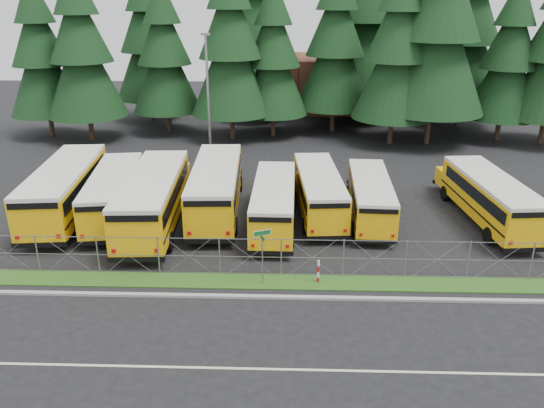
{
  "coord_description": "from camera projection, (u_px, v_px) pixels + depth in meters",
  "views": [
    {
      "loc": [
        -0.72,
        -23.89,
        12.94
      ],
      "look_at": [
        -1.6,
        4.0,
        1.78
      ],
      "focal_mm": 35.0,
      "sensor_mm": 36.0,
      "label": 1
    }
  ],
  "objects": [
    {
      "name": "conifer_0",
      "position": [
        41.0,
        57.0,
        48.76
      ],
      "size": [
        6.69,
        6.69,
        14.78
      ],
      "primitive_type": null,
      "color": "black",
      "rests_on": "ground"
    },
    {
      "name": "bus_5",
      "position": [
        318.0,
        192.0,
        32.98
      ],
      "size": [
        3.22,
        10.61,
        2.74
      ],
      "primitive_type": null,
      "rotation": [
        0.0,
        0.0,
        0.07
      ],
      "color": "#E7A707",
      "rests_on": "ground"
    },
    {
      "name": "road_lane_line",
      "position": [
        305.0,
        370.0,
        19.53
      ],
      "size": [
        50.0,
        0.12,
        0.01
      ],
      "primitive_type": "cube",
      "color": "beige",
      "rests_on": "ground"
    },
    {
      "name": "conifer_12",
      "position": [
        362.0,
        11.0,
        54.1
      ],
      "size": [
        10.14,
        10.14,
        22.42
      ],
      "primitive_type": null,
      "color": "black",
      "rests_on": "ground"
    },
    {
      "name": "bus_4",
      "position": [
        274.0,
        204.0,
        31.27
      ],
      "size": [
        2.59,
        10.36,
        2.71
      ],
      "primitive_type": null,
      "rotation": [
        0.0,
        0.0,
        -0.01
      ],
      "color": "#E7A707",
      "rests_on": "ground"
    },
    {
      "name": "curb",
      "position": [
        302.0,
        298.0,
        24.06
      ],
      "size": [
        50.0,
        0.25,
        0.12
      ],
      "primitive_type": "cube",
      "color": "gray",
      "rests_on": "ground"
    },
    {
      "name": "conifer_7",
      "position": [
        439.0,
        28.0,
        45.18
      ],
      "size": [
        9.13,
        9.13,
        20.18
      ],
      "primitive_type": null,
      "color": "black",
      "rests_on": "ground"
    },
    {
      "name": "conifer_8",
      "position": [
        509.0,
        61.0,
        47.25
      ],
      "size": [
        6.59,
        6.59,
        14.57
      ],
      "primitive_type": null,
      "color": "black",
      "rests_on": "ground"
    },
    {
      "name": "conifer_5",
      "position": [
        335.0,
        47.0,
        50.32
      ],
      "size": [
        7.35,
        7.35,
        16.26
      ],
      "primitive_type": null,
      "color": "black",
      "rests_on": "ground"
    },
    {
      "name": "bus_1",
      "position": [
        115.0,
        194.0,
        32.51
      ],
      "size": [
        4.01,
        11.09,
        2.84
      ],
      "primitive_type": null,
      "rotation": [
        0.0,
        0.0,
        0.14
      ],
      "color": "#E7A707",
      "rests_on": "ground"
    },
    {
      "name": "bus_2",
      "position": [
        155.0,
        199.0,
        31.19
      ],
      "size": [
        3.57,
        12.44,
        3.23
      ],
      "primitive_type": null,
      "rotation": [
        0.0,
        0.0,
        0.05
      ],
      "color": "#E7A707",
      "rests_on": "ground"
    },
    {
      "name": "striped_bollard",
      "position": [
        318.0,
        272.0,
        25.18
      ],
      "size": [
        0.11,
        0.11,
        1.2
      ],
      "primitive_type": "cylinder",
      "color": "#B20C0C",
      "rests_on": "ground"
    },
    {
      "name": "brick_building",
      "position": [
        346.0,
        83.0,
        62.79
      ],
      "size": [
        22.0,
        10.0,
        6.0
      ],
      "primitive_type": "cube",
      "color": "brown",
      "rests_on": "ground"
    },
    {
      "name": "chainlink_fence",
      "position": [
        302.0,
        258.0,
        25.66
      ],
      "size": [
        44.0,
        0.1,
        2.0
      ],
      "primitive_type": null,
      "color": "gray",
      "rests_on": "ground"
    },
    {
      "name": "conifer_6",
      "position": [
        397.0,
        52.0,
        45.95
      ],
      "size": [
        7.36,
        7.36,
        16.29
      ],
      "primitive_type": null,
      "color": "black",
      "rests_on": "ground"
    },
    {
      "name": "light_standard",
      "position": [
        208.0,
        95.0,
        41.3
      ],
      "size": [
        0.7,
        0.35,
        10.14
      ],
      "color": "gray",
      "rests_on": "ground"
    },
    {
      "name": "conifer_11",
      "position": [
        257.0,
        33.0,
        55.31
      ],
      "size": [
        8.18,
        8.18,
        18.08
      ],
      "primitive_type": null,
      "color": "black",
      "rests_on": "ground"
    },
    {
      "name": "bus_3",
      "position": [
        217.0,
        189.0,
        33.04
      ],
      "size": [
        3.4,
        12.1,
        3.14
      ],
      "primitive_type": null,
      "rotation": [
        0.0,
        0.0,
        0.05
      ],
      "color": "#E7A707",
      "rests_on": "ground"
    },
    {
      "name": "bus_0",
      "position": [
        68.0,
        190.0,
        32.67
      ],
      "size": [
        4.11,
        12.48,
        3.21
      ],
      "primitive_type": null,
      "rotation": [
        0.0,
        0.0,
        0.1
      ],
      "color": "#E7A707",
      "rests_on": "ground"
    },
    {
      "name": "conifer_4",
      "position": [
        273.0,
        59.0,
        48.95
      ],
      "size": [
        6.57,
        6.57,
        14.52
      ],
      "primitive_type": null,
      "color": "black",
      "rests_on": "ground"
    },
    {
      "name": "bus_6",
      "position": [
        370.0,
        198.0,
        32.34
      ],
      "size": [
        2.81,
        9.96,
        2.58
      ],
      "primitive_type": null,
      "rotation": [
        0.0,
        0.0,
        -0.05
      ],
      "color": "#E7A707",
      "rests_on": "ground"
    },
    {
      "name": "grass_verge",
      "position": [
        302.0,
        282.0,
        25.37
      ],
      "size": [
        50.0,
        1.4,
        0.06
      ],
      "primitive_type": "cube",
      "color": "#184212",
      "rests_on": "ground"
    },
    {
      "name": "conifer_2",
      "position": [
        164.0,
        57.0,
        50.17
      ],
      "size": [
        6.6,
        6.6,
        14.6
      ],
      "primitive_type": null,
      "color": "black",
      "rests_on": "ground"
    },
    {
      "name": "bus_east",
      "position": [
        487.0,
        199.0,
        31.76
      ],
      "size": [
        3.56,
        11.11,
        2.86
      ],
      "primitive_type": null,
      "rotation": [
        0.0,
        0.0,
        0.09
      ],
      "color": "#E7A707",
      "rests_on": "ground"
    },
    {
      "name": "conifer_13",
      "position": [
        468.0,
        34.0,
        52.08
      ],
      "size": [
        8.24,
        8.24,
        18.22
      ],
      "primitive_type": null,
      "color": "black",
      "rests_on": "ground"
    },
    {
      "name": "ground",
      "position": [
        301.0,
        266.0,
        26.96
      ],
      "size": [
        120.0,
        120.0,
        0.0
      ],
      "primitive_type": "plane",
      "color": "black",
      "rests_on": "ground"
    },
    {
      "name": "conifer_1",
      "position": [
        82.0,
        53.0,
        47.13
      ],
      "size": [
        7.17,
        7.17,
        15.86
      ],
      "primitive_type": null,
      "color": "black",
      "rests_on": "ground"
    },
    {
      "name": "conifer_10",
      "position": [
        147.0,
        44.0,
        55.32
      ],
      "size": [
        7.18,
        7.18,
        15.88
      ],
      "primitive_type": null,
      "color": "black",
      "rests_on": "ground"
    },
    {
      "name": "street_sign",
      "position": [
        262.0,
        246.0,
        24.55
      ],
      "size": [
        0.78,
        0.52,
        2.81
      ],
      "color": "gray",
      "rests_on": "ground"
    },
    {
      "name": "conifer_3",
      "position": [
        230.0,
        49.0,
        47.47
      ],
      "size": [
        7.45,
        7.45,
        16.47
      ],
      "primitive_type": null,
      "color": "black",
      "rests_on": "ground"
    }
  ]
}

